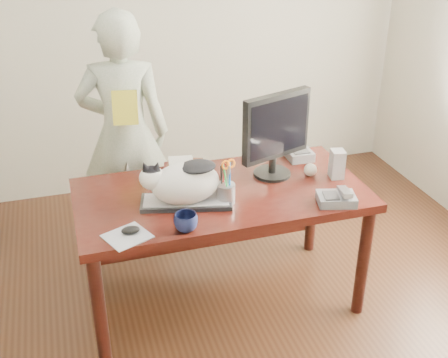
% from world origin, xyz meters
% --- Properties ---
extents(room, '(4.50, 4.50, 4.50)m').
position_xyz_m(room, '(0.00, 0.00, 1.35)').
color(room, black).
rests_on(room, ground).
extents(desk, '(1.60, 0.80, 0.75)m').
position_xyz_m(desk, '(0.00, 0.68, 0.60)').
color(desk, black).
rests_on(desk, ground).
extents(keyboard, '(0.51, 0.29, 0.03)m').
position_xyz_m(keyboard, '(-0.22, 0.52, 0.76)').
color(keyboard, black).
rests_on(keyboard, desk).
extents(cat, '(0.47, 0.30, 0.27)m').
position_xyz_m(cat, '(-0.23, 0.52, 0.89)').
color(cat, white).
rests_on(cat, keyboard).
extents(monitor, '(0.44, 0.27, 0.50)m').
position_xyz_m(monitor, '(0.35, 0.69, 1.03)').
color(monitor, black).
rests_on(monitor, desk).
extents(pen_cup, '(0.12, 0.12, 0.25)m').
position_xyz_m(pen_cup, '(-0.01, 0.47, 0.82)').
color(pen_cup, '#97969C').
rests_on(pen_cup, desk).
extents(mousepad, '(0.25, 0.24, 0.00)m').
position_xyz_m(mousepad, '(-0.56, 0.29, 0.75)').
color(mousepad, silver).
rests_on(mousepad, desk).
extents(mouse, '(0.11, 0.09, 0.04)m').
position_xyz_m(mouse, '(-0.54, 0.31, 0.77)').
color(mouse, black).
rests_on(mouse, mousepad).
extents(coffee_mug, '(0.16, 0.16, 0.09)m').
position_xyz_m(coffee_mug, '(-0.28, 0.27, 0.80)').
color(coffee_mug, black).
rests_on(coffee_mug, desk).
extents(phone, '(0.23, 0.19, 0.09)m').
position_xyz_m(phone, '(0.55, 0.29, 0.78)').
color(phone, slate).
rests_on(phone, desk).
extents(speaker, '(0.09, 0.10, 0.17)m').
position_xyz_m(speaker, '(0.68, 0.57, 0.83)').
color(speaker, '#99999B').
rests_on(speaker, desk).
extents(baseball, '(0.08, 0.08, 0.08)m').
position_xyz_m(baseball, '(0.55, 0.63, 0.79)').
color(baseball, '#ECE7CC').
rests_on(baseball, desk).
extents(book_stack, '(0.26, 0.22, 0.08)m').
position_xyz_m(book_stack, '(-0.15, 0.88, 0.79)').
color(book_stack, '#481713').
rests_on(book_stack, desk).
extents(calculator, '(0.16, 0.20, 0.06)m').
position_xyz_m(calculator, '(0.58, 0.88, 0.78)').
color(calculator, slate).
rests_on(calculator, desk).
extents(person, '(0.65, 0.49, 1.62)m').
position_xyz_m(person, '(-0.41, 1.43, 0.81)').
color(person, silver).
rests_on(person, ground).
extents(held_book, '(0.17, 0.12, 0.21)m').
position_xyz_m(held_book, '(-0.41, 1.26, 1.05)').
color(held_book, gold).
rests_on(held_book, person).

